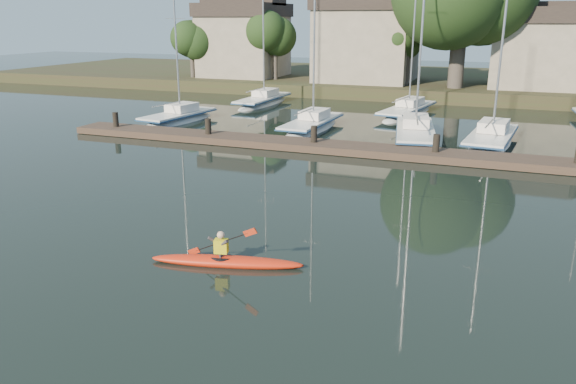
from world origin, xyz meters
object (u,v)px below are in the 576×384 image
(kayak, at_px, (226,259))
(sailboat_0, at_px, (179,124))
(sailboat_2, at_px, (415,142))
(sailboat_6, at_px, (407,117))
(sailboat_1, at_px, (312,132))
(sailboat_5, at_px, (263,106))
(sailboat_3, at_px, (490,148))
(dock, at_px, (372,150))

(kayak, distance_m, sailboat_0, 22.61)
(sailboat_2, bearing_deg, sailboat_6, 92.43)
(sailboat_1, height_order, sailboat_5, sailboat_5)
(sailboat_3, bearing_deg, sailboat_6, 131.49)
(sailboat_1, bearing_deg, sailboat_3, -1.21)
(sailboat_3, bearing_deg, sailboat_2, -173.39)
(sailboat_2, bearing_deg, sailboat_3, -9.32)
(sailboat_3, distance_m, sailboat_6, 9.87)
(dock, bearing_deg, sailboat_5, 130.62)
(sailboat_5, distance_m, sailboat_6, 11.28)
(sailboat_2, distance_m, sailboat_3, 3.96)
(sailboat_3, bearing_deg, sailboat_1, -177.38)
(sailboat_0, relative_size, sailboat_3, 0.87)
(sailboat_2, xyz_separation_m, sailboat_3, (3.96, 0.02, -0.00))
(kayak, xyz_separation_m, sailboat_6, (0.49, 26.65, -0.33))
(sailboat_1, bearing_deg, dock, -44.51)
(sailboat_6, bearing_deg, sailboat_5, -175.06)
(dock, relative_size, sailboat_1, 2.66)
(dock, distance_m, sailboat_3, 7.01)
(kayak, height_order, sailboat_1, sailboat_1)
(kayak, distance_m, sailboat_5, 29.61)
(sailboat_3, bearing_deg, sailboat_0, -173.87)
(kayak, distance_m, sailboat_6, 26.66)
(sailboat_0, bearing_deg, kayak, -48.14)
(sailboat_0, xyz_separation_m, sailboat_1, (8.82, 0.61, 0.01))
(dock, height_order, sailboat_6, sailboat_6)
(sailboat_2, bearing_deg, sailboat_1, 164.17)
(sailboat_2, relative_size, sailboat_3, 1.16)
(sailboat_0, bearing_deg, sailboat_6, 38.45)
(sailboat_0, distance_m, sailboat_3, 18.99)
(kayak, bearing_deg, sailboat_0, 110.65)
(dock, height_order, sailboat_5, sailboat_5)
(sailboat_0, xyz_separation_m, sailboat_6, (13.30, 8.02, 0.02))
(dock, bearing_deg, sailboat_3, 40.21)
(sailboat_3, bearing_deg, sailboat_5, 158.27)
(sailboat_0, height_order, sailboat_6, sailboat_6)
(sailboat_5, bearing_deg, sailboat_6, -3.10)
(sailboat_1, relative_size, sailboat_3, 1.01)
(kayak, distance_m, sailboat_1, 19.65)
(dock, distance_m, sailboat_2, 4.72)
(sailboat_0, height_order, sailboat_3, sailboat_3)
(sailboat_2, bearing_deg, sailboat_0, 170.09)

